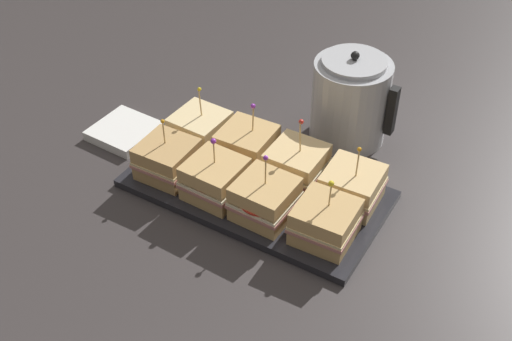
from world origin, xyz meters
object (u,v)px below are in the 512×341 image
object	(u,v)px
sandwich_front_center_right	(265,199)
sandwich_back_far_left	(200,130)
kettle_steel	(350,100)
napkin_stack	(124,131)
sandwich_front_center_left	(215,179)
sandwich_back_center_left	(247,146)
sandwich_front_far_left	(168,159)
serving_platter	(256,189)
sandwich_front_far_right	(325,222)
sandwich_back_far_right	(352,186)
sandwich_back_center_right	(296,165)

from	to	relation	value
sandwich_front_center_right	sandwich_back_far_left	xyz separation A→B (m)	(-0.25, 0.13, -0.00)
kettle_steel	napkin_stack	distance (m)	0.55
sandwich_front_center_left	sandwich_back_center_left	world-z (taller)	sandwich_back_center_left
sandwich_front_far_left	sandwich_back_center_left	xyz separation A→B (m)	(0.13, 0.13, 0.00)
sandwich_back_center_left	napkin_stack	xyz separation A→B (m)	(-0.32, -0.05, -0.05)
sandwich_front_center_left	sandwich_back_far_left	world-z (taller)	sandwich_back_far_left
kettle_steel	napkin_stack	bearing A→B (deg)	-149.46
sandwich_front_far_left	napkin_stack	bearing A→B (deg)	158.41
sandwich_front_center_right	kettle_steel	xyz separation A→B (m)	(0.02, 0.36, 0.04)
serving_platter	sandwich_front_far_left	bearing A→B (deg)	-161.77
sandwich_front_far_right	kettle_steel	bearing A→B (deg)	107.44
serving_platter	sandwich_back_center_left	bearing A→B (deg)	134.25
sandwich_back_far_right	kettle_steel	bearing A→B (deg)	116.13
sandwich_front_far_left	sandwich_back_center_right	xyz separation A→B (m)	(0.26, 0.12, 0.00)
kettle_steel	napkin_stack	size ratio (longest dim) A/B	1.61
sandwich_back_far_left	kettle_steel	bearing A→B (deg)	39.54
serving_platter	kettle_steel	size ratio (longest dim) A/B	2.40
serving_platter	sandwich_back_far_right	distance (m)	0.21
sandwich_back_center_left	sandwich_front_center_left	bearing A→B (deg)	-89.39
sandwich_back_center_left	sandwich_back_far_left	bearing A→B (deg)	-179.81
sandwich_front_far_left	sandwich_back_center_left	bearing A→B (deg)	44.97
sandwich_front_center_left	sandwich_front_center_right	world-z (taller)	sandwich_front_center_right
sandwich_front_far_right	sandwich_back_far_right	world-z (taller)	sandwich_back_far_right
sandwich_front_far_left	sandwich_front_center_left	xyz separation A→B (m)	(0.13, -0.00, 0.00)
sandwich_back_far_left	sandwich_back_center_right	size ratio (longest dim) A/B	0.93
serving_platter	sandwich_back_center_left	size ratio (longest dim) A/B	3.65
sandwich_front_center_right	kettle_steel	distance (m)	0.36
sandwich_front_center_left	sandwich_back_center_right	world-z (taller)	sandwich_back_center_right
sandwich_front_far_left	sandwich_front_far_right	bearing A→B (deg)	0.28
serving_platter	sandwich_back_far_right	bearing A→B (deg)	17.60
sandwich_back_center_right	sandwich_back_far_right	size ratio (longest dim) A/B	1.10
sandwich_back_far_left	sandwich_front_center_left	bearing A→B (deg)	-45.44
sandwich_front_far_left	sandwich_back_center_left	world-z (taller)	sandwich_back_center_left
sandwich_back_center_right	kettle_steel	distance (m)	0.23
serving_platter	sandwich_back_center_right	distance (m)	0.10
sandwich_back_far_right	sandwich_front_center_left	bearing A→B (deg)	-153.48
sandwich_front_far_right	sandwich_front_center_left	bearing A→B (deg)	-178.70
sandwich_front_far_left	sandwich_front_center_left	distance (m)	0.13
sandwich_back_far_right	sandwich_front_far_left	bearing A→B (deg)	-162.09
serving_platter	sandwich_front_far_right	size ratio (longest dim) A/B	3.97
sandwich_front_far_left	sandwich_front_far_right	distance (m)	0.39
sandwich_back_center_right	kettle_steel	world-z (taller)	kettle_steel
sandwich_back_far_left	sandwich_front_far_right	bearing A→B (deg)	-17.92
sandwich_front_far_left	kettle_steel	distance (m)	0.45
sandwich_front_far_left	sandwich_back_far_left	world-z (taller)	sandwich_back_far_left
sandwich_back_center_left	sandwich_back_far_right	distance (m)	0.26
sandwich_back_far_right	napkin_stack	size ratio (longest dim) A/B	1.05
sandwich_front_center_right	sandwich_back_center_left	distance (m)	0.18
serving_platter	sandwich_front_far_left	xyz separation A→B (m)	(-0.19, -0.06, 0.05)
serving_platter	sandwich_front_center_right	distance (m)	0.10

